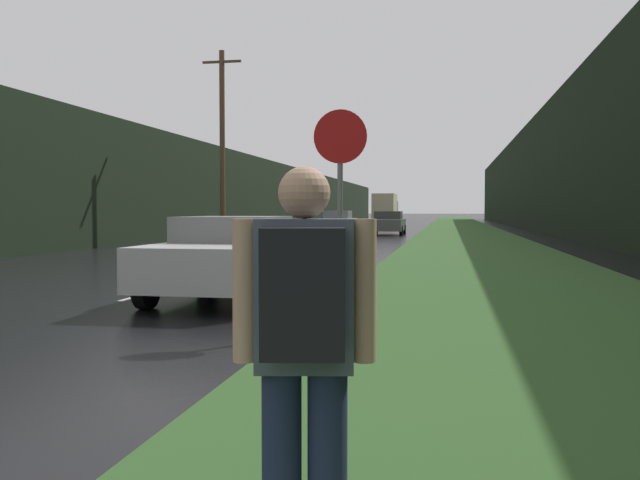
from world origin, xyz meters
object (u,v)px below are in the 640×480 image
stop_sign (340,195)px  car_passing_far (388,223)px  delivery_truck (385,208)px  car_oncoming (338,222)px  hitchhiker_with_backpack (304,344)px  car_passing_near (231,256)px

stop_sign → car_passing_far: stop_sign is taller
car_passing_far → delivery_truck: bearing=-84.5°
car_passing_far → delivery_truck: delivery_truck is taller
car_passing_far → car_oncoming: size_ratio=0.98×
hitchhiker_with_backpack → delivery_truck: (-6.59, 75.68, 0.79)m
stop_sign → car_oncoming: (-5.82, 35.71, -0.96)m
hitchhiker_with_backpack → car_passing_far: 39.56m
car_oncoming → delivery_truck: (0.00, 34.20, 1.02)m
car_oncoming → car_passing_far: bearing=-30.4°
hitchhiker_with_backpack → car_passing_far: size_ratio=0.38×
car_oncoming → delivery_truck: delivery_truck is taller
car_passing_near → delivery_truck: 67.33m
hitchhiker_with_backpack → car_oncoming: (-6.59, 41.49, -0.23)m
delivery_truck → car_oncoming: bearing=-90.0°
delivery_truck → hitchhiker_with_backpack: bearing=-85.0°
delivery_truck → car_passing_near: bearing=-87.0°
stop_sign → delivery_truck: bearing=94.8°
stop_sign → car_passing_near: size_ratio=0.64×
car_passing_near → delivery_truck: size_ratio=0.54×
stop_sign → delivery_truck: 70.14m
hitchhiker_with_backpack → car_passing_near: size_ratio=0.39×
car_passing_near → stop_sign: bearing=131.1°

